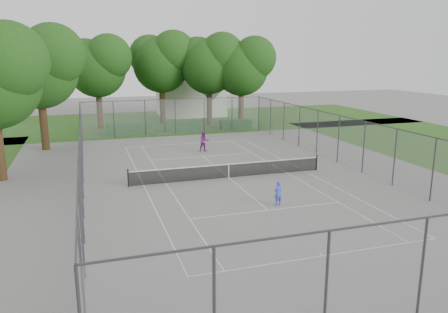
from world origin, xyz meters
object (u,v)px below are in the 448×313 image
object	(u,v)px
house	(190,84)
woman_player	(204,141)
girl_player	(278,193)
tennis_net	(229,170)

from	to	relation	value
house	woman_player	world-z (taller)	house
girl_player	woman_player	size ratio (longest dim) A/B	0.78
tennis_net	girl_player	xyz separation A→B (m)	(0.82, -5.78, 0.15)
woman_player	house	bearing A→B (deg)	78.37
tennis_net	girl_player	bearing A→B (deg)	-81.88
tennis_net	girl_player	world-z (taller)	girl_player
house	girl_player	distance (m)	36.48
girl_player	woman_player	world-z (taller)	woman_player
house	woman_player	size ratio (longest dim) A/B	5.98
house	woman_player	bearing A→B (deg)	-100.73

